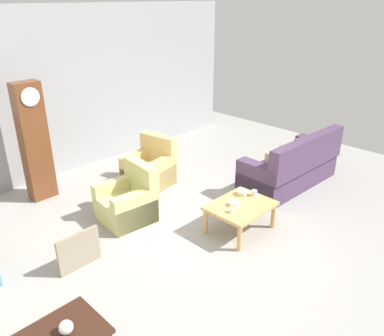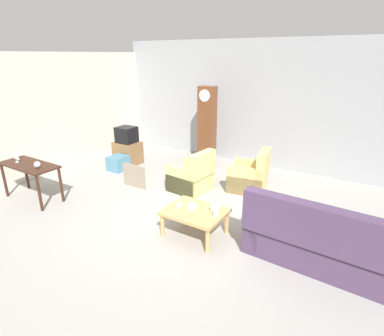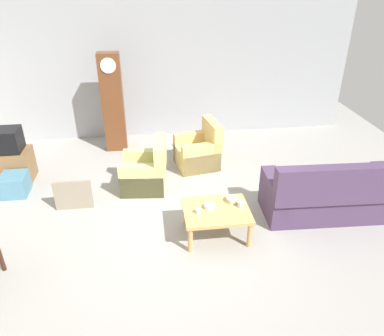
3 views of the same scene
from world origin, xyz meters
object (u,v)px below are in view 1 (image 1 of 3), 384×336
at_px(armchair_olive_near, 128,202).
at_px(bowl_shallow_green, 242,193).
at_px(coffee_table_wood, 240,208).
at_px(cup_white_porcelain, 232,210).
at_px(framed_picture_leaning, 79,251).
at_px(bowl_white_stacked, 234,204).
at_px(couch_floral, 292,168).
at_px(cup_blue_rimmed, 254,193).
at_px(grandfather_clock, 34,142).
at_px(armchair_olive_far, 150,170).
at_px(glass_dome_cloche, 66,327).

height_order(armchair_olive_near, bowl_shallow_green, armchair_olive_near).
bearing_deg(coffee_table_wood, cup_white_porcelain, -169.19).
distance_m(framed_picture_leaning, bowl_white_stacked, 2.30).
bearing_deg(couch_floral, armchair_olive_near, 157.34).
distance_m(couch_floral, coffee_table_wood, 1.93).
relative_size(armchair_olive_near, framed_picture_leaning, 1.53).
bearing_deg(bowl_white_stacked, cup_blue_rimmed, -3.59).
bearing_deg(bowl_shallow_green, coffee_table_wood, -146.41).
relative_size(grandfather_clock, cup_white_porcelain, 28.17).
bearing_deg(bowl_white_stacked, bowl_shallow_green, 19.84).
height_order(armchair_olive_far, glass_dome_cloche, armchair_olive_far).
bearing_deg(cup_blue_rimmed, grandfather_clock, 121.82).
relative_size(framed_picture_leaning, bowl_shallow_green, 3.31).
distance_m(grandfather_clock, bowl_white_stacked, 3.55).
bearing_deg(framed_picture_leaning, cup_blue_rimmed, -20.13).
distance_m(couch_floral, cup_blue_rimmed, 1.57).
height_order(cup_white_porcelain, cup_blue_rimmed, cup_blue_rimmed).
bearing_deg(cup_blue_rimmed, coffee_table_wood, -176.82).
bearing_deg(bowl_shallow_green, framed_picture_leaning, 162.46).
bearing_deg(bowl_shallow_green, couch_floral, 3.19).
bearing_deg(cup_blue_rimmed, armchair_olive_far, 97.99).
bearing_deg(armchair_olive_near, armchair_olive_far, 34.06).
bearing_deg(cup_white_porcelain, glass_dome_cloche, -168.61).
bearing_deg(glass_dome_cloche, framed_picture_leaning, 58.25).
height_order(coffee_table_wood, bowl_white_stacked, bowl_white_stacked).
distance_m(armchair_olive_near, grandfather_clock, 1.97).
distance_m(armchair_olive_far, bowl_white_stacked, 2.16).
relative_size(couch_floral, bowl_white_stacked, 13.29).
xyz_separation_m(framed_picture_leaning, cup_white_porcelain, (1.92, -1.01, 0.23)).
bearing_deg(glass_dome_cloche, grandfather_clock, 67.75).
distance_m(couch_floral, framed_picture_leaning, 4.16).
height_order(coffee_table_wood, bowl_shallow_green, bowl_shallow_green).
height_order(coffee_table_wood, framed_picture_leaning, framed_picture_leaning).
bearing_deg(couch_floral, bowl_shallow_green, -176.81).
bearing_deg(bowl_white_stacked, glass_dome_cloche, -167.46).
distance_m(armchair_olive_far, coffee_table_wood, 2.20).
bearing_deg(cup_blue_rimmed, cup_white_porcelain, -173.53).
relative_size(coffee_table_wood, framed_picture_leaning, 1.60).
xyz_separation_m(coffee_table_wood, framed_picture_leaning, (-2.19, 0.96, -0.12)).
bearing_deg(cup_white_porcelain, couch_floral, 8.44).
xyz_separation_m(glass_dome_cloche, cup_white_porcelain, (2.91, 0.59, -0.34)).
bearing_deg(grandfather_clock, framed_picture_leaning, -104.58).
bearing_deg(couch_floral, framed_picture_leaning, 170.48).
relative_size(framed_picture_leaning, cup_white_porcelain, 8.17).
bearing_deg(armchair_olive_far, coffee_table_wood, -91.60).
height_order(armchair_olive_near, armchair_olive_far, same).
height_order(couch_floral, cup_white_porcelain, couch_floral).
bearing_deg(bowl_white_stacked, armchair_olive_near, 122.22).
bearing_deg(bowl_shallow_green, armchair_olive_far, 95.93).
xyz_separation_m(grandfather_clock, glass_dome_cloche, (-1.57, -3.85, -0.21)).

